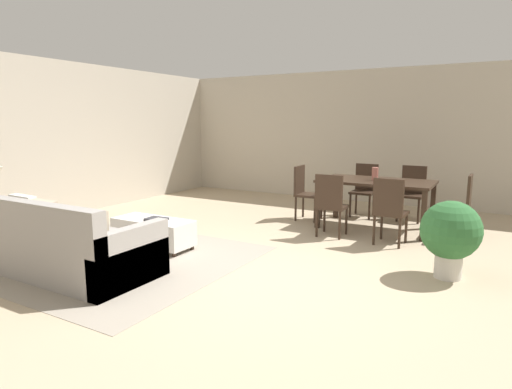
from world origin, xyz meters
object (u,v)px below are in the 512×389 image
Objects in this scene: dining_chair_far_right at (412,190)px; vase_centerpiece at (375,174)px; dining_table at (376,186)px; dining_chair_head_west at (304,189)px; potted_plant at (451,233)px; book_on_ottoman at (156,219)px; couch at (65,247)px; dining_chair_far_left at (365,187)px; dining_chair_near_right at (390,208)px; dining_chair_near_left at (331,202)px; dining_chair_head_east at (461,202)px; ottoman_table at (153,231)px.

vase_centerpiece is (-0.41, -0.88, 0.34)m from dining_chair_far_right.
dining_chair_head_west is at bearing 179.89° from dining_table.
vase_centerpiece is 2.26m from potted_plant.
book_on_ottoman is 3.51m from potted_plant.
vase_centerpiece is at bearing 57.61° from couch.
couch is 2.42× the size of potted_plant.
book_on_ottoman is 0.31× the size of potted_plant.
dining_chair_head_west is 4.66× the size of vase_centerpiece.
dining_table is 2.02× the size of potted_plant.
couch is at bearing -122.39° from vase_centerpiece.
dining_chair_far_left reaches higher than dining_table.
potted_plant is at bearing -47.72° from dining_chair_near_right.
vase_centerpiece is 3.38m from book_on_ottoman.
dining_chair_near_left is at bearing 44.71° from book_on_ottoman.
vase_centerpiece is at bearing 0.07° from dining_chair_head_west.
couch is 2.20× the size of dining_chair_far_left.
dining_chair_head_east reaches higher than couch.
dining_chair_far_right is at bearing 52.47° from ottoman_table.
book_on_ottoman is (-0.95, -2.58, -0.12)m from dining_chair_head_west.
dining_chair_far_left is at bearing 115.91° from dining_chair_near_right.
couch is at bearing -133.77° from dining_chair_head_east.
dining_chair_head_east is at bearing -46.09° from dining_chair_far_right.
dining_table is at bearing 57.33° from couch.
dining_chair_far_right is at bearing 4.28° from dining_chair_far_left.
potted_plant is (1.69, -0.95, -0.02)m from dining_chair_near_left.
book_on_ottoman reaches higher than ottoman_table.
dining_chair_far_right is at bearing 133.91° from dining_chair_head_east.
dining_chair_near_left is 1.00× the size of dining_chair_far_right.
couch is 2.20× the size of dining_chair_near_right.
dining_table is 1.84× the size of dining_chair_far_right.
dining_chair_near_right is 1.76m from dining_chair_far_right.
ottoman_table is 3.61m from potted_plant.
dining_table is at bearing -63.65° from dining_chair_far_left.
dining_chair_near_right is (2.67, 1.68, 0.30)m from ottoman_table.
ottoman_table is 2.78m from dining_chair_head_west.
couch is 2.20× the size of dining_chair_near_left.
potted_plant is (0.85, -0.94, -0.02)m from dining_chair_near_right.
dining_chair_near_left reaches higher than book_on_ottoman.
vase_centerpiece is at bearing 48.97° from ottoman_table.
dining_chair_near_right reaches higher than ottoman_table.
ottoman_table is 3.43m from dining_table.
dining_table is 0.98m from dining_chair_near_right.
vase_centerpiece is at bearing 50.48° from book_on_ottoman.
dining_chair_near_left is 3.54× the size of book_on_ottoman.
dining_chair_head_west is (-2.42, -0.02, 0.00)m from dining_chair_head_east.
dining_chair_far_right is (-0.03, 1.76, 0.00)m from dining_chair_near_right.
dining_chair_near_left reaches higher than ottoman_table.
dining_chair_head_west is at bearing 72.23° from couch.
couch is at bearing -102.15° from book_on_ottoman.
ottoman_table is at bearing -118.66° from dining_chair_far_left.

